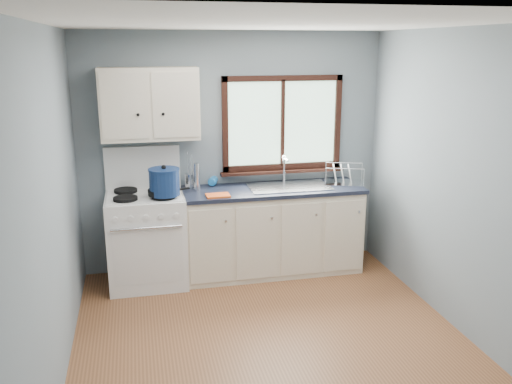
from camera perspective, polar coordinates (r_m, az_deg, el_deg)
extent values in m
cube|color=brown|center=(4.57, 1.93, -15.96)|extent=(3.20, 3.60, 0.02)
cube|color=white|center=(3.91, 2.27, 17.49)|extent=(3.20, 3.60, 0.02)
cube|color=slate|center=(5.79, -2.46, 4.19)|extent=(3.20, 0.02, 2.50)
cube|color=slate|center=(2.47, 12.99, -11.76)|extent=(3.20, 0.02, 2.50)
cube|color=slate|center=(3.99, -20.94, -1.90)|extent=(0.02, 3.60, 2.50)
cube|color=slate|center=(4.72, 21.34, 0.63)|extent=(0.02, 3.60, 2.50)
cube|color=white|center=(5.58, -11.41, -4.96)|extent=(0.76, 0.65, 0.92)
cube|color=white|center=(5.68, -11.85, 2.54)|extent=(0.76, 0.05, 0.44)
cube|color=silver|center=(5.44, -11.67, -0.35)|extent=(0.72, 0.59, 0.01)
cylinder|color=black|center=(5.29, -13.59, -0.68)|extent=(0.23, 0.23, 0.03)
cylinder|color=black|center=(5.29, -9.69, -0.46)|extent=(0.23, 0.23, 0.03)
cylinder|color=black|center=(5.58, -13.56, 0.14)|extent=(0.23, 0.23, 0.03)
cylinder|color=black|center=(5.58, -9.87, 0.36)|extent=(0.23, 0.23, 0.03)
cylinder|color=silver|center=(5.17, -11.44, -3.76)|extent=(0.66, 0.02, 0.02)
cube|color=silver|center=(5.30, -11.28, -6.75)|extent=(0.66, 0.01, 0.55)
cube|color=beige|center=(5.77, 1.68, -4.18)|extent=(1.85, 0.60, 0.88)
cube|color=black|center=(5.93, 1.60, -7.76)|extent=(1.85, 0.54, 0.08)
cube|color=black|center=(5.63, 1.72, 0.24)|extent=(1.89, 0.64, 0.04)
cube|color=silver|center=(5.67, 3.48, 0.57)|extent=(0.84, 0.46, 0.01)
cube|color=silver|center=(5.64, 1.52, -0.26)|extent=(0.36, 0.40, 0.14)
cube|color=silver|center=(5.75, 5.39, -0.03)|extent=(0.36, 0.40, 0.14)
cylinder|color=silver|center=(5.83, 2.96, 2.36)|extent=(0.02, 0.02, 0.28)
cylinder|color=silver|center=(5.73, 3.17, 3.47)|extent=(0.02, 0.16, 0.02)
sphere|color=silver|center=(5.80, 2.98, 3.70)|extent=(0.04, 0.04, 0.04)
cube|color=#9EC6A8|center=(5.83, 2.77, 7.26)|extent=(1.22, 0.01, 0.92)
cube|color=black|center=(5.77, 2.88, 11.87)|extent=(1.30, 0.05, 0.06)
cube|color=black|center=(5.90, 2.76, 2.71)|extent=(1.30, 0.05, 0.06)
cube|color=black|center=(5.68, -3.27, 7.05)|extent=(0.06, 0.05, 1.00)
cube|color=black|center=(6.01, 8.57, 7.35)|extent=(0.06, 0.05, 1.00)
cube|color=black|center=(5.81, 2.82, 7.24)|extent=(0.03, 0.05, 0.92)
cube|color=black|center=(5.88, 2.83, 2.18)|extent=(1.36, 0.10, 0.03)
cube|color=beige|center=(5.44, -11.14, 9.08)|extent=(0.95, 0.32, 0.70)
cube|color=beige|center=(5.27, -13.68, 8.76)|extent=(0.44, 0.01, 0.62)
cube|color=beige|center=(5.29, -8.48, 9.03)|extent=(0.44, 0.01, 0.62)
sphere|color=black|center=(5.27, -12.32, 7.95)|extent=(0.03, 0.03, 0.03)
sphere|color=black|center=(5.28, -9.74, 8.09)|extent=(0.03, 0.03, 0.03)
cylinder|color=black|center=(5.29, -9.81, 0.02)|extent=(0.35, 0.35, 0.06)
cube|color=black|center=(5.36, -7.81, 0.31)|extent=(0.16, 0.08, 0.02)
cylinder|color=navy|center=(5.26, -9.62, 0.99)|extent=(0.36, 0.36, 0.24)
cylinder|color=navy|center=(5.23, -9.68, 2.35)|extent=(0.37, 0.37, 0.02)
sphere|color=black|center=(5.22, -9.69, 2.58)|extent=(0.05, 0.05, 0.04)
cylinder|color=silver|center=(5.65, -6.89, 1.19)|extent=(0.12, 0.12, 0.15)
cylinder|color=silver|center=(5.63, -6.74, 2.78)|extent=(0.01, 0.01, 0.22)
cylinder|color=silver|center=(5.62, -7.16, 2.97)|extent=(0.01, 0.01, 0.26)
cylinder|color=silver|center=(5.60, -6.91, 2.60)|extent=(0.01, 0.01, 0.20)
cylinder|color=silver|center=(5.54, -6.29, 1.61)|extent=(0.08, 0.08, 0.28)
imported|color=#1A69B1|center=(5.66, -4.71, 1.73)|extent=(0.12, 0.12, 0.24)
cube|color=#DF551D|center=(5.32, -4.04, -0.36)|extent=(0.23, 0.17, 0.02)
cube|color=silver|center=(5.88, 9.23, 0.96)|extent=(0.49, 0.43, 0.01)
cylinder|color=silver|center=(5.71, 7.35, 1.54)|extent=(0.01, 0.01, 0.20)
cylinder|color=silver|center=(5.72, 11.28, 1.41)|extent=(0.01, 0.01, 0.20)
cylinder|color=silver|center=(5.99, 7.35, 2.20)|extent=(0.01, 0.01, 0.20)
cylinder|color=silver|center=(6.01, 11.09, 2.08)|extent=(0.01, 0.01, 0.20)
cylinder|color=silver|center=(5.69, 9.36, 2.44)|extent=(0.37, 0.14, 0.01)
cylinder|color=silver|center=(5.98, 9.26, 3.06)|extent=(0.37, 0.14, 0.01)
cylinder|color=white|center=(5.85, 8.31, 1.94)|extent=(0.13, 0.22, 0.21)
cylinder|color=white|center=(5.85, 9.08, 1.92)|extent=(0.13, 0.22, 0.21)
cylinder|color=white|center=(5.86, 9.85, 1.89)|extent=(0.13, 0.22, 0.21)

